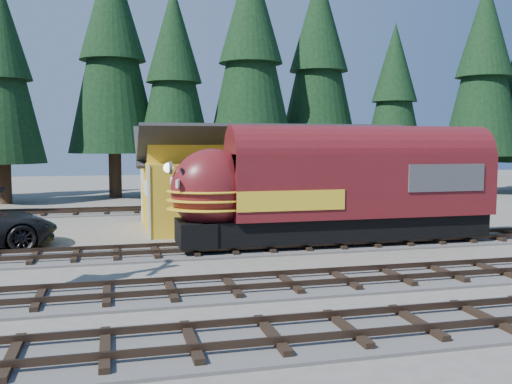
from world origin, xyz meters
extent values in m
plane|color=#6B665B|center=(0.00, 0.00, 0.00)|extent=(120.00, 120.00, 0.00)
cube|color=#4C4947|center=(10.00, 4.00, 0.04)|extent=(68.00, 3.20, 0.08)
cube|color=#38281E|center=(10.00, 4.72, 0.25)|extent=(68.00, 0.08, 0.16)
cube|color=#4C4947|center=(-10.00, 18.00, 0.04)|extent=(32.00, 3.20, 0.08)
cube|color=#38281E|center=(-10.00, 17.28, 0.25)|extent=(32.00, 0.08, 0.16)
cube|color=#38281E|center=(-10.00, 18.72, 0.25)|extent=(32.00, 0.08, 0.16)
cube|color=yellow|center=(0.00, 10.50, 1.70)|extent=(12.00, 6.00, 3.40)
cube|color=gold|center=(0.00, 10.50, 4.12)|extent=(11.88, 3.30, 1.44)
cube|color=white|center=(-6.04, 9.50, 2.20)|extent=(0.06, 2.40, 0.60)
cone|color=black|center=(-15.01, 25.48, 9.53)|extent=(5.82, 5.82, 13.25)
cone|color=black|center=(-7.35, 28.45, 11.68)|extent=(7.13, 7.13, 16.23)
cone|color=black|center=(-2.79, 26.37, 9.73)|extent=(5.94, 5.94, 13.53)
cone|color=black|center=(3.21, 25.95, 11.47)|extent=(7.00, 7.00, 15.94)
cone|color=black|center=(9.58, 27.76, 11.23)|extent=(6.85, 6.85, 15.61)
cone|color=black|center=(15.08, 24.70, 8.36)|extent=(5.10, 5.10, 11.62)
cone|color=black|center=(23.18, 24.30, 10.72)|extent=(6.54, 6.54, 14.90)
cube|color=black|center=(2.02, 4.00, 0.81)|extent=(12.56, 2.25, 0.97)
cube|color=maroon|center=(2.72, 4.00, 2.62)|extent=(11.45, 2.64, 2.64)
ellipsoid|color=maroon|center=(-3.71, 4.00, 2.53)|extent=(3.35, 2.59, 3.26)
cube|color=#38383A|center=(5.98, 4.00, 2.93)|extent=(3.52, 2.70, 1.15)
sphere|color=white|center=(-5.45, 4.00, 3.41)|extent=(0.39, 0.39, 0.39)
camera|label=1|loc=(-7.58, -18.41, 4.41)|focal=40.00mm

